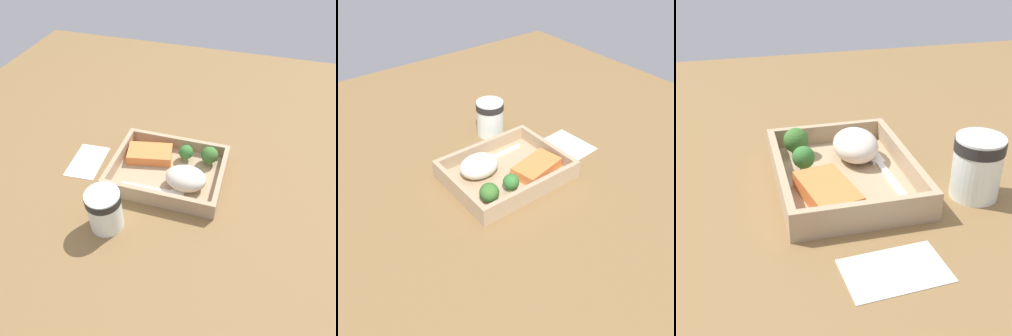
{
  "view_description": "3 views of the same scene",
  "coord_description": "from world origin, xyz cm",
  "views": [
    {
      "loc": [
        17.06,
        -57.93,
        60.12
      ],
      "look_at": [
        0.0,
        0.0,
        2.7
      ],
      "focal_mm": 35.0,
      "sensor_mm": 36.0,
      "label": 1
    },
    {
      "loc": [
        45.92,
        60.44,
        59.87
      ],
      "look_at": [
        0.0,
        0.0,
        2.7
      ],
      "focal_mm": 42.0,
      "sensor_mm": 36.0,
      "label": 2
    },
    {
      "loc": [
        -64.54,
        16.01,
        39.29
      ],
      "look_at": [
        0.0,
        0.0,
        2.7
      ],
      "focal_mm": 50.0,
      "sensor_mm": 36.0,
      "label": 3
    }
  ],
  "objects": [
    {
      "name": "broccoli_floret_1",
      "position": [
        9.4,
        6.35,
        3.96
      ],
      "size": [
        4.44,
        4.44,
        5.08
      ],
      "color": "#82A464",
      "rests_on": "takeout_tray"
    },
    {
      "name": "salmon_fillet",
      "position": [
        -6.23,
        4.09,
        2.51
      ],
      "size": [
        12.79,
        9.03,
        2.62
      ],
      "primitive_type": "cube",
      "rotation": [
        0.0,
        0.0,
        0.2
      ],
      "color": "orange",
      "rests_on": "takeout_tray"
    },
    {
      "name": "fork",
      "position": [
        -0.89,
        -6.97,
        1.42
      ],
      "size": [
        15.85,
        2.31,
        0.44
      ],
      "color": "white",
      "rests_on": "takeout_tray"
    },
    {
      "name": "paper_cup",
      "position": [
        -8.69,
        -18.79,
        5.6
      ],
      "size": [
        7.71,
        7.71,
        10.01
      ],
      "color": "white",
      "rests_on": "ground_plane"
    },
    {
      "name": "mashed_potatoes",
      "position": [
        5.49,
        -3.42,
        3.83
      ],
      "size": [
        9.98,
        7.74,
        5.26
      ],
      "primitive_type": "ellipsoid",
      "color": "beige",
      "rests_on": "takeout_tray"
    },
    {
      "name": "ground_plane",
      "position": [
        0.0,
        0.0,
        -1.0
      ],
      "size": [
        160.0,
        160.0,
        2.0
      ],
      "primitive_type": "cube",
      "color": "brown"
    },
    {
      "name": "receipt_slip",
      "position": [
        -22.6,
        -0.94,
        0.12
      ],
      "size": [
        9.18,
        13.62,
        0.24
      ],
      "primitive_type": "cube",
      "rotation": [
        0.0,
        0.0,
        0.07
      ],
      "color": "white",
      "rests_on": "ground_plane"
    },
    {
      "name": "broccoli_floret_2",
      "position": [
        3.16,
        6.06,
        3.71
      ],
      "size": [
        3.77,
        3.77,
        4.5
      ],
      "color": "#8BA663",
      "rests_on": "takeout_tray"
    },
    {
      "name": "takeout_tray",
      "position": [
        0.0,
        0.0,
        0.6
      ],
      "size": [
        28.17,
        21.89,
        1.2
      ],
      "primitive_type": "cube",
      "color": "tan",
      "rests_on": "ground_plane"
    },
    {
      "name": "tray_rim",
      "position": [
        0.0,
        0.0,
        2.91
      ],
      "size": [
        28.17,
        21.89,
        3.42
      ],
      "color": "tan",
      "rests_on": "takeout_tray"
    }
  ]
}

